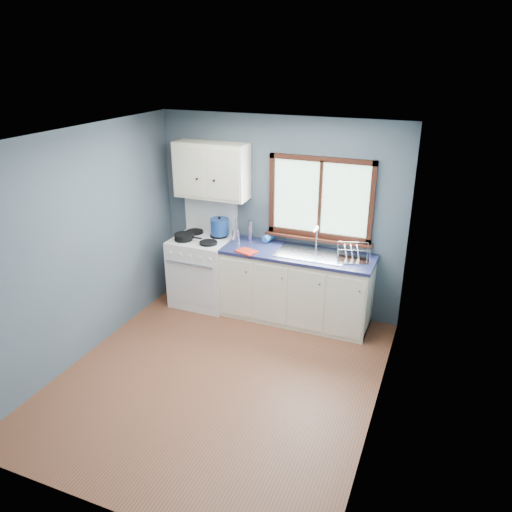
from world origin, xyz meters
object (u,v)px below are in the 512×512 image
at_px(skillet, 184,236).
at_px(utensil_crock, 236,235).
at_px(gas_range, 203,269).
at_px(dish_rack, 352,256).
at_px(base_cabinets, 296,290).
at_px(stockpot, 220,226).
at_px(thermos, 250,230).
at_px(sink, 311,259).

bearing_deg(skillet, utensil_crock, 25.37).
relative_size(gas_range, dish_rack, 3.16).
xyz_separation_m(base_cabinets, stockpot, (-1.11, 0.13, 0.66)).
relative_size(utensil_crock, thermos, 1.33).
height_order(utensil_crock, thermos, utensil_crock).
relative_size(base_cabinets, sink, 2.20).
bearing_deg(thermos, gas_range, -162.78).
distance_m(skillet, stockpot, 0.47).
xyz_separation_m(gas_range, dish_rack, (1.98, 0.03, 0.48)).
bearing_deg(stockpot, skillet, -141.93).
bearing_deg(dish_rack, gas_range, 166.15).
bearing_deg(base_cabinets, skillet, -173.89).
height_order(gas_range, utensil_crock, gas_range).
height_order(stockpot, thermos, stockpot).
xyz_separation_m(base_cabinets, dish_rack, (0.67, 0.01, 0.56)).
bearing_deg(utensil_crock, gas_range, -165.20).
xyz_separation_m(thermos, dish_rack, (1.36, -0.16, -0.08)).
distance_m(sink, thermos, 0.91).
distance_m(stockpot, dish_rack, 1.79).
height_order(thermos, dish_rack, thermos).
relative_size(base_cabinets, thermos, 6.81).
distance_m(gas_range, skillet, 0.54).
relative_size(skillet, dish_rack, 0.91).
bearing_deg(utensil_crock, dish_rack, -3.43).
bearing_deg(sink, thermos, 168.87).
bearing_deg(base_cabinets, dish_rack, 0.61).
xyz_separation_m(skillet, utensil_crock, (0.62, 0.26, 0.01)).
xyz_separation_m(sink, stockpot, (-1.29, 0.13, 0.21)).
xyz_separation_m(gas_range, thermos, (0.61, 0.19, 0.56)).
distance_m(sink, dish_rack, 0.50).
relative_size(stockpot, thermos, 1.18).
bearing_deg(thermos, sink, -11.13).
distance_m(gas_range, dish_rack, 2.03).
distance_m(utensil_crock, dish_rack, 1.53).
distance_m(stockpot, thermos, 0.42).
relative_size(thermos, dish_rack, 0.63).
bearing_deg(thermos, utensil_crock, -156.66).
relative_size(gas_range, utensil_crock, 3.78).
bearing_deg(stockpot, gas_range, -142.64).
relative_size(sink, skillet, 2.14).
height_order(sink, skillet, sink).
relative_size(sink, utensil_crock, 2.33).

